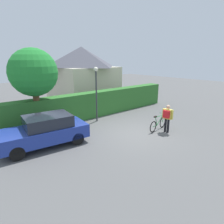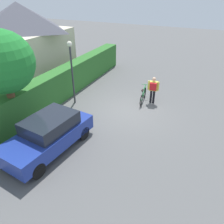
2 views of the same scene
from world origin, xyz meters
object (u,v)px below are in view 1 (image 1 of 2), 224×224
at_px(person_rider, 167,116).
at_px(tree_kerbside, 33,73).
at_px(street_lamp, 96,86).
at_px(bicycle, 158,124).
at_px(parked_car_near, 45,130).

bearing_deg(person_rider, tree_kerbside, 137.16).
relative_size(street_lamp, tree_kerbside, 0.77).
bearing_deg(bicycle, person_rider, -85.37).
xyz_separation_m(bicycle, street_lamp, (-1.80, 3.64, 1.98)).
bearing_deg(parked_car_near, person_rider, -24.97).
bearing_deg(parked_car_near, tree_kerbside, 77.90).
height_order(person_rider, street_lamp, street_lamp).
bearing_deg(tree_kerbside, bicycle, -39.82).
distance_m(parked_car_near, street_lamp, 4.58).
relative_size(person_rider, tree_kerbside, 0.34).
bearing_deg(bicycle, street_lamp, 116.33).
bearing_deg(person_rider, parked_car_near, 155.03).
relative_size(parked_car_near, street_lamp, 1.16).
xyz_separation_m(parked_car_near, person_rider, (5.89, -2.74, 0.19)).
xyz_separation_m(bicycle, person_rider, (0.04, -0.54, 0.59)).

